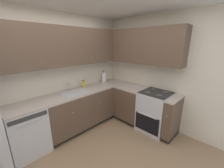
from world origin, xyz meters
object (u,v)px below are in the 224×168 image
object	(u,v)px
oven_range	(155,111)
soap_bottle	(84,84)
paper_towel_roll	(104,77)
dishwasher	(27,131)

from	to	relation	value
oven_range	soap_bottle	distance (m)	1.78
paper_towel_roll	dishwasher	bearing A→B (deg)	-175.44
dishwasher	oven_range	size ratio (longest dim) A/B	0.82
dishwasher	soap_bottle	distance (m)	1.48
soap_bottle	dishwasher	bearing A→B (deg)	-172.45
oven_range	paper_towel_roll	world-z (taller)	paper_towel_roll
dishwasher	paper_towel_roll	bearing A→B (deg)	4.56
dishwasher	soap_bottle	xyz separation A→B (m)	(1.36, 0.18, 0.54)
soap_bottle	paper_towel_roll	distance (m)	0.65
oven_range	paper_towel_roll	distance (m)	1.57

